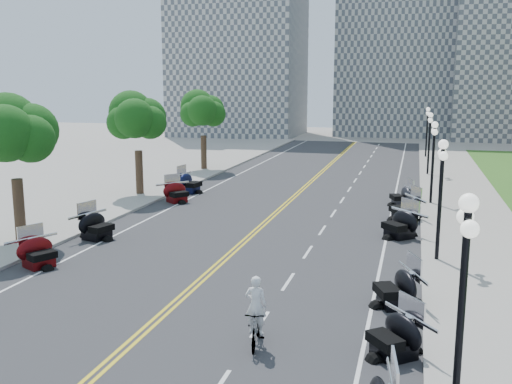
# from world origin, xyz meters

# --- Properties ---
(ground) EXTENTS (160.00, 160.00, 0.00)m
(ground) POSITION_xyz_m (0.00, 0.00, 0.00)
(ground) COLOR gray
(road) EXTENTS (16.00, 90.00, 0.01)m
(road) POSITION_xyz_m (0.00, 10.00, 0.00)
(road) COLOR #333335
(road) RESTS_ON ground
(centerline_yellow_a) EXTENTS (0.12, 90.00, 0.00)m
(centerline_yellow_a) POSITION_xyz_m (-0.12, 10.00, 0.01)
(centerline_yellow_a) COLOR yellow
(centerline_yellow_a) RESTS_ON road
(centerline_yellow_b) EXTENTS (0.12, 90.00, 0.00)m
(centerline_yellow_b) POSITION_xyz_m (0.12, 10.00, 0.01)
(centerline_yellow_b) COLOR yellow
(centerline_yellow_b) RESTS_ON road
(edge_line_north) EXTENTS (0.12, 90.00, 0.00)m
(edge_line_north) POSITION_xyz_m (6.40, 10.00, 0.01)
(edge_line_north) COLOR white
(edge_line_north) RESTS_ON road
(edge_line_south) EXTENTS (0.12, 90.00, 0.00)m
(edge_line_south) POSITION_xyz_m (-6.40, 10.00, 0.01)
(edge_line_south) COLOR white
(edge_line_south) RESTS_ON road
(lane_dash_5) EXTENTS (0.12, 2.00, 0.00)m
(lane_dash_5) POSITION_xyz_m (3.20, -4.00, 0.01)
(lane_dash_5) COLOR white
(lane_dash_5) RESTS_ON road
(lane_dash_6) EXTENTS (0.12, 2.00, 0.00)m
(lane_dash_6) POSITION_xyz_m (3.20, 0.00, 0.01)
(lane_dash_6) COLOR white
(lane_dash_6) RESTS_ON road
(lane_dash_7) EXTENTS (0.12, 2.00, 0.00)m
(lane_dash_7) POSITION_xyz_m (3.20, 4.00, 0.01)
(lane_dash_7) COLOR white
(lane_dash_7) RESTS_ON road
(lane_dash_8) EXTENTS (0.12, 2.00, 0.00)m
(lane_dash_8) POSITION_xyz_m (3.20, 8.00, 0.01)
(lane_dash_8) COLOR white
(lane_dash_8) RESTS_ON road
(lane_dash_9) EXTENTS (0.12, 2.00, 0.00)m
(lane_dash_9) POSITION_xyz_m (3.20, 12.00, 0.01)
(lane_dash_9) COLOR white
(lane_dash_9) RESTS_ON road
(lane_dash_10) EXTENTS (0.12, 2.00, 0.00)m
(lane_dash_10) POSITION_xyz_m (3.20, 16.00, 0.01)
(lane_dash_10) COLOR white
(lane_dash_10) RESTS_ON road
(lane_dash_11) EXTENTS (0.12, 2.00, 0.00)m
(lane_dash_11) POSITION_xyz_m (3.20, 20.00, 0.01)
(lane_dash_11) COLOR white
(lane_dash_11) RESTS_ON road
(lane_dash_12) EXTENTS (0.12, 2.00, 0.00)m
(lane_dash_12) POSITION_xyz_m (3.20, 24.00, 0.01)
(lane_dash_12) COLOR white
(lane_dash_12) RESTS_ON road
(lane_dash_13) EXTENTS (0.12, 2.00, 0.00)m
(lane_dash_13) POSITION_xyz_m (3.20, 28.00, 0.01)
(lane_dash_13) COLOR white
(lane_dash_13) RESTS_ON road
(lane_dash_14) EXTENTS (0.12, 2.00, 0.00)m
(lane_dash_14) POSITION_xyz_m (3.20, 32.00, 0.01)
(lane_dash_14) COLOR white
(lane_dash_14) RESTS_ON road
(lane_dash_15) EXTENTS (0.12, 2.00, 0.00)m
(lane_dash_15) POSITION_xyz_m (3.20, 36.00, 0.01)
(lane_dash_15) COLOR white
(lane_dash_15) RESTS_ON road
(lane_dash_16) EXTENTS (0.12, 2.00, 0.00)m
(lane_dash_16) POSITION_xyz_m (3.20, 40.00, 0.01)
(lane_dash_16) COLOR white
(lane_dash_16) RESTS_ON road
(lane_dash_17) EXTENTS (0.12, 2.00, 0.00)m
(lane_dash_17) POSITION_xyz_m (3.20, 44.00, 0.01)
(lane_dash_17) COLOR white
(lane_dash_17) RESTS_ON road
(lane_dash_18) EXTENTS (0.12, 2.00, 0.00)m
(lane_dash_18) POSITION_xyz_m (3.20, 48.00, 0.01)
(lane_dash_18) COLOR white
(lane_dash_18) RESTS_ON road
(lane_dash_19) EXTENTS (0.12, 2.00, 0.00)m
(lane_dash_19) POSITION_xyz_m (3.20, 52.00, 0.01)
(lane_dash_19) COLOR white
(lane_dash_19) RESTS_ON road
(sidewalk_north) EXTENTS (5.00, 90.00, 0.15)m
(sidewalk_north) POSITION_xyz_m (10.50, 10.00, 0.07)
(sidewalk_north) COLOR #9E9991
(sidewalk_north) RESTS_ON ground
(sidewalk_south) EXTENTS (5.00, 90.00, 0.15)m
(sidewalk_south) POSITION_xyz_m (-10.50, 10.00, 0.07)
(sidewalk_south) COLOR #9E9991
(sidewalk_south) RESTS_ON ground
(distant_block_a) EXTENTS (18.00, 14.00, 26.00)m
(distant_block_a) POSITION_xyz_m (-18.00, 62.00, 13.00)
(distant_block_a) COLOR gray
(distant_block_a) RESTS_ON ground
(distant_block_b) EXTENTS (16.00, 12.00, 30.00)m
(distant_block_b) POSITION_xyz_m (4.00, 68.00, 15.00)
(distant_block_b) COLOR gray
(distant_block_b) RESTS_ON ground
(street_lamp_1) EXTENTS (0.50, 1.20, 4.90)m
(street_lamp_1) POSITION_xyz_m (8.60, -8.00, 2.60)
(street_lamp_1) COLOR black
(street_lamp_1) RESTS_ON sidewalk_north
(street_lamp_2) EXTENTS (0.50, 1.20, 4.90)m
(street_lamp_2) POSITION_xyz_m (8.60, 4.00, 2.60)
(street_lamp_2) COLOR black
(street_lamp_2) RESTS_ON sidewalk_north
(street_lamp_3) EXTENTS (0.50, 1.20, 4.90)m
(street_lamp_3) POSITION_xyz_m (8.60, 16.00, 2.60)
(street_lamp_3) COLOR black
(street_lamp_3) RESTS_ON sidewalk_north
(street_lamp_4) EXTENTS (0.50, 1.20, 4.90)m
(street_lamp_4) POSITION_xyz_m (8.60, 28.00, 2.60)
(street_lamp_4) COLOR black
(street_lamp_4) RESTS_ON sidewalk_north
(street_lamp_5) EXTENTS (0.50, 1.20, 4.90)m
(street_lamp_5) POSITION_xyz_m (8.60, 40.00, 2.60)
(street_lamp_5) COLOR black
(street_lamp_5) RESTS_ON sidewalk_north
(tree_2) EXTENTS (4.80, 4.80, 9.20)m
(tree_2) POSITION_xyz_m (-10.00, 2.00, 4.75)
(tree_2) COLOR #235619
(tree_2) RESTS_ON sidewalk_south
(tree_3) EXTENTS (4.80, 4.80, 9.20)m
(tree_3) POSITION_xyz_m (-10.00, 14.00, 4.75)
(tree_3) COLOR #235619
(tree_3) RESTS_ON sidewalk_south
(tree_4) EXTENTS (4.80, 4.80, 9.20)m
(tree_4) POSITION_xyz_m (-10.00, 26.00, 4.75)
(tree_4) COLOR #235619
(tree_4) RESTS_ON sidewalk_south
(motorcycle_n_4) EXTENTS (2.64, 2.64, 1.31)m
(motorcycle_n_4) POSITION_xyz_m (7.22, -5.07, 0.66)
(motorcycle_n_4) COLOR black
(motorcycle_n_4) RESTS_ON road
(motorcycle_n_5) EXTENTS (2.65, 2.65, 1.41)m
(motorcycle_n_5) POSITION_xyz_m (7.15, -1.40, 0.70)
(motorcycle_n_5) COLOR black
(motorcycle_n_5) RESTS_ON road
(motorcycle_n_7) EXTENTS (3.01, 3.01, 1.49)m
(motorcycle_n_7) POSITION_xyz_m (6.99, 7.57, 0.75)
(motorcycle_n_7) COLOR black
(motorcycle_n_7) RESTS_ON road
(motorcycle_n_8) EXTENTS (2.90, 2.90, 1.51)m
(motorcycle_n_8) POSITION_xyz_m (7.15, 11.36, 0.76)
(motorcycle_n_8) COLOR black
(motorcycle_n_8) RESTS_ON road
(motorcycle_n_9) EXTENTS (2.42, 2.42, 1.32)m
(motorcycle_n_9) POSITION_xyz_m (6.87, 15.31, 0.66)
(motorcycle_n_9) COLOR black
(motorcycle_n_9) RESTS_ON road
(motorcycle_s_5) EXTENTS (2.59, 2.59, 1.35)m
(motorcycle_s_5) POSITION_xyz_m (-6.87, -0.97, 0.68)
(motorcycle_s_5) COLOR #590A0C
(motorcycle_s_5) RESTS_ON road
(motorcycle_s_6) EXTENTS (2.53, 2.53, 1.44)m
(motorcycle_s_6) POSITION_xyz_m (-6.89, 3.44, 0.72)
(motorcycle_s_6) COLOR black
(motorcycle_s_6) RESTS_ON road
(motorcycle_s_8) EXTENTS (2.81, 2.81, 1.40)m
(motorcycle_s_8) POSITION_xyz_m (-6.73, 12.58, 0.70)
(motorcycle_s_8) COLOR #590A0C
(motorcycle_s_8) RESTS_ON road
(motorcycle_s_9) EXTENTS (2.43, 2.43, 1.51)m
(motorcycle_s_9) POSITION_xyz_m (-7.18, 15.78, 0.76)
(motorcycle_s_9) COLOR black
(motorcycle_s_9) RESTS_ON road
(bicycle) EXTENTS (0.83, 1.92, 1.12)m
(bicycle) POSITION_xyz_m (3.46, -5.40, 0.56)
(bicycle) COLOR #A51414
(bicycle) RESTS_ON road
(cyclist_rider) EXTENTS (0.62, 0.41, 1.69)m
(cyclist_rider) POSITION_xyz_m (3.46, -5.40, 1.97)
(cyclist_rider) COLOR silver
(cyclist_rider) RESTS_ON bicycle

